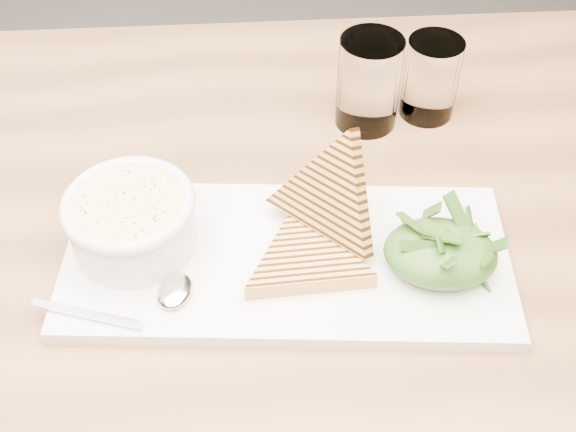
# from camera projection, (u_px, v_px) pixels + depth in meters

# --- Properties ---
(table_top) EXTENTS (1.43, 1.05, 0.04)m
(table_top) POSITION_uv_depth(u_px,v_px,m) (323.00, 270.00, 0.74)
(table_top) COLOR #8F6039
(table_top) RESTS_ON ground
(platter) EXTENTS (0.45, 0.22, 0.02)m
(platter) POSITION_uv_depth(u_px,v_px,m) (287.00, 260.00, 0.72)
(platter) COLOR white
(platter) RESTS_ON table_top
(soup_bowl) EXTENTS (0.12, 0.12, 0.05)m
(soup_bowl) POSITION_uv_depth(u_px,v_px,m) (133.00, 226.00, 0.70)
(soup_bowl) COLOR white
(soup_bowl) RESTS_ON platter
(soup) EXTENTS (0.10, 0.10, 0.01)m
(soup) POSITION_uv_depth(u_px,v_px,m) (128.00, 205.00, 0.68)
(soup) COLOR beige
(soup) RESTS_ON soup_bowl
(bowl_rim) EXTENTS (0.13, 0.13, 0.01)m
(bowl_rim) POSITION_uv_depth(u_px,v_px,m) (128.00, 204.00, 0.68)
(bowl_rim) COLOR white
(bowl_rim) RESTS_ON soup_bowl
(sandwich_flat) EXTENTS (0.17, 0.17, 0.02)m
(sandwich_flat) POSITION_uv_depth(u_px,v_px,m) (306.00, 259.00, 0.70)
(sandwich_flat) COLOR gold
(sandwich_flat) RESTS_ON platter
(sandwich_lean) EXTENTS (0.20, 0.20, 0.16)m
(sandwich_lean) POSITION_uv_depth(u_px,v_px,m) (330.00, 196.00, 0.70)
(sandwich_lean) COLOR gold
(sandwich_lean) RESTS_ON sandwich_flat
(salad_base) EXTENTS (0.11, 0.09, 0.04)m
(salad_base) POSITION_uv_depth(u_px,v_px,m) (440.00, 253.00, 0.69)
(salad_base) COLOR #163A0E
(salad_base) RESTS_ON platter
(arugula_pile) EXTENTS (0.11, 0.10, 0.05)m
(arugula_pile) POSITION_uv_depth(u_px,v_px,m) (441.00, 249.00, 0.68)
(arugula_pile) COLOR #467429
(arugula_pile) RESTS_ON platter
(spoon_bowl) EXTENTS (0.04, 0.05, 0.01)m
(spoon_bowl) POSITION_uv_depth(u_px,v_px,m) (175.00, 291.00, 0.67)
(spoon_bowl) COLOR silver
(spoon_bowl) RESTS_ON platter
(spoon_handle) EXTENTS (0.11, 0.03, 0.00)m
(spoon_handle) POSITION_uv_depth(u_px,v_px,m) (86.00, 314.00, 0.66)
(spoon_handle) COLOR silver
(spoon_handle) RESTS_ON platter
(glass_near) EXTENTS (0.07, 0.07, 0.11)m
(glass_near) POSITION_uv_depth(u_px,v_px,m) (369.00, 83.00, 0.84)
(glass_near) COLOR white
(glass_near) RESTS_ON table_top
(glass_far) EXTENTS (0.07, 0.07, 0.10)m
(glass_far) POSITION_uv_depth(u_px,v_px,m) (431.00, 78.00, 0.85)
(glass_far) COLOR white
(glass_far) RESTS_ON table_top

